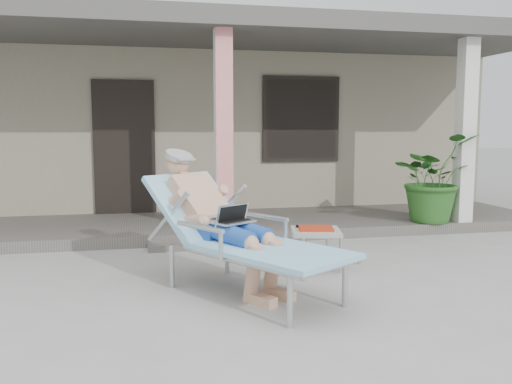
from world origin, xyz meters
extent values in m
plane|color=#9E9E99|center=(0.00, 0.00, 0.00)|extent=(60.00, 60.00, 0.00)
cube|color=gray|center=(0.00, 6.50, 1.50)|extent=(10.00, 5.00, 3.00)
cube|color=#474442|center=(0.00, 6.50, 3.15)|extent=(10.40, 5.40, 0.30)
cube|color=black|center=(-1.30, 3.97, 1.20)|extent=(0.95, 0.06, 2.10)
cube|color=black|center=(1.60, 3.97, 1.65)|extent=(1.20, 0.06, 1.30)
cube|color=black|center=(1.60, 3.96, 1.65)|extent=(1.32, 0.05, 1.42)
cube|color=#605B56|center=(0.00, 3.00, 0.07)|extent=(10.00, 2.00, 0.15)
cube|color=red|center=(0.00, 2.15, 1.45)|extent=(0.22, 0.22, 2.61)
cube|color=silver|center=(3.50, 2.15, 1.45)|extent=(0.22, 0.22, 2.61)
cube|color=#474442|center=(0.00, 3.00, 2.88)|extent=(10.00, 2.30, 0.24)
cube|color=#605B56|center=(0.00, 1.85, 0.04)|extent=(2.00, 0.30, 0.07)
cylinder|color=#B7B7BC|center=(0.01, -1.02, 0.21)|extent=(0.05, 0.05, 0.42)
cylinder|color=#B7B7BC|center=(0.60, -0.64, 0.21)|extent=(0.05, 0.05, 0.42)
cylinder|color=#B7B7BC|center=(-0.80, 0.23, 0.21)|extent=(0.05, 0.05, 0.42)
cylinder|color=#B7B7BC|center=(-0.21, 0.61, 0.21)|extent=(0.05, 0.05, 0.42)
cube|color=#B7B7BC|center=(0.02, -0.38, 0.43)|extent=(1.33, 1.53, 0.03)
cube|color=#93DFE3|center=(0.02, -0.38, 0.46)|extent=(1.45, 1.62, 0.04)
cube|color=#B7B7BC|center=(-0.53, 0.46, 0.70)|extent=(0.94, 0.93, 0.55)
cube|color=#93DFE3|center=(-0.53, 0.46, 0.73)|extent=(1.08, 1.05, 0.63)
cylinder|color=#98989B|center=(-0.70, 0.73, 1.23)|extent=(0.38, 0.38, 0.14)
cube|color=silver|center=(-0.25, 0.03, 0.65)|extent=(0.45, 0.42, 0.26)
cube|color=#A1A19C|center=(0.75, 0.58, 0.41)|extent=(0.61, 0.61, 0.04)
cylinder|color=#B7B7BC|center=(0.54, 0.38, 0.19)|extent=(0.04, 0.04, 0.39)
cylinder|color=#B7B7BC|center=(0.95, 0.38, 0.19)|extent=(0.04, 0.04, 0.39)
cylinder|color=#B7B7BC|center=(0.54, 0.79, 0.19)|extent=(0.04, 0.04, 0.39)
cylinder|color=#B7B7BC|center=(0.95, 0.79, 0.19)|extent=(0.04, 0.04, 0.39)
cube|color=#B12D12|center=(0.75, 0.58, 0.44)|extent=(0.41, 0.34, 0.03)
cube|color=black|center=(0.75, 0.72, 0.44)|extent=(0.35, 0.10, 0.04)
imported|color=#26591E|center=(3.07, 2.25, 0.79)|extent=(1.41, 1.32, 1.28)
camera|label=1|loc=(-1.08, -4.84, 1.52)|focal=38.00mm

